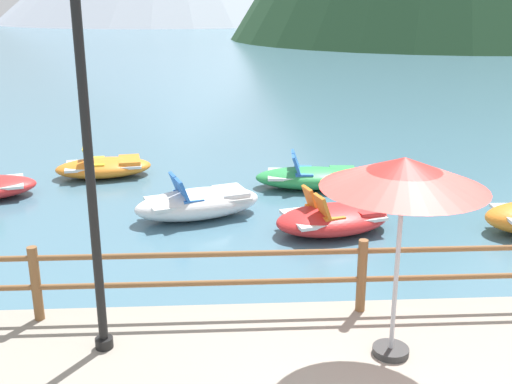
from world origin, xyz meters
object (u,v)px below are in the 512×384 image
Objects in this scene: pedal_boat_0 at (199,203)px; lamp_post at (86,129)px; pedal_boat_2 at (333,218)px; pedal_boat_3 at (313,177)px; beach_umbrella at (404,176)px; pedal_boat_1 at (104,167)px.

lamp_post is at bearing -99.16° from pedal_boat_0.
lamp_post is at bearing -127.23° from pedal_boat_2.
pedal_boat_0 is at bearing 159.99° from pedal_boat_2.
pedal_boat_2 is 0.93× the size of pedal_boat_3.
beach_umbrella reaches higher than pedal_boat_1.
pedal_boat_3 is (3.42, 7.26, -2.65)m from lamp_post.
lamp_post is 6.21m from pedal_boat_2.
pedal_boat_2 is 2.79m from pedal_boat_3.
pedal_boat_1 is at bearing 140.74° from pedal_boat_2.
lamp_post is 9.05m from pedal_boat_1.
beach_umbrella is 0.90× the size of pedal_boat_2.
pedal_boat_2 is at bearing 87.37° from beach_umbrella.
lamp_post is 1.55× the size of pedal_boat_3.
pedal_boat_1 is 5.12m from pedal_boat_3.
beach_umbrella reaches higher than pedal_boat_0.
pedal_boat_1 is at bearing 118.16° from beach_umbrella.
lamp_post reaches higher than pedal_boat_0.
pedal_boat_2 is at bearing -20.01° from pedal_boat_0.
pedal_boat_0 is at bearing -143.76° from pedal_boat_3.
beach_umbrella is at bearing -61.84° from pedal_boat_1.
pedal_boat_2 reaches higher than pedal_boat_1.
pedal_boat_2 is at bearing -39.26° from pedal_boat_1.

